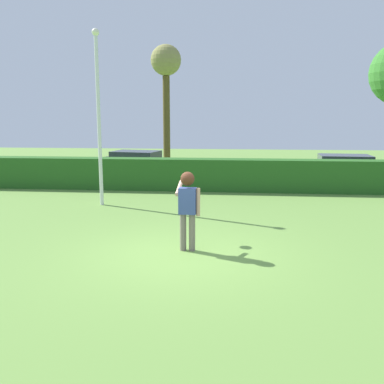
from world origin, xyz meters
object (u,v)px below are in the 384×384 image
parked_car_white (344,167)px  oak_tree (166,69)px  parked_car_black (136,162)px  person (188,202)px  lamppost (98,110)px  frisbee (193,189)px

parked_car_white → oak_tree: oak_tree is taller
parked_car_black → person: bearing=-71.7°
person → lamppost: (-3.43, 4.65, 2.06)m
parked_car_black → oak_tree: size_ratio=0.64×
parked_car_white → parked_car_black: bearing=172.8°
oak_tree → parked_car_white: bearing=-29.9°
lamppost → oak_tree: bearing=87.3°
parked_car_white → oak_tree: bearing=150.1°
lamppost → parked_car_white: 11.31m
lamppost → parked_car_white: bearing=31.7°
parked_car_black → oak_tree: bearing=76.2°
parked_car_black → oak_tree: oak_tree is taller
frisbee → parked_car_black: size_ratio=0.06×
frisbee → parked_car_black: bearing=109.9°
lamppost → parked_car_black: 7.47m
person → frisbee: (0.04, 0.89, 0.13)m
person → frisbee: person is taller
lamppost → parked_car_white: lamppost is taller
frisbee → person: bearing=-92.6°
parked_car_white → oak_tree: size_ratio=0.62×
person → parked_car_black: person is taller
frisbee → lamppost: (-3.47, 3.76, 1.92)m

